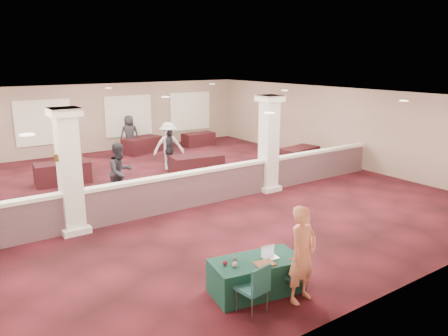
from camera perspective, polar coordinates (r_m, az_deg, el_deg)
ground at (r=14.56m, az=-7.25°, el=-3.39°), size 16.00×16.00×0.00m
wall_back at (r=21.51m, az=-17.33°, el=6.14°), size 16.00×0.04×3.20m
wall_front at (r=8.15m, az=19.48°, el=-6.48°), size 16.00×0.04×3.20m
wall_right at (r=19.11m, az=14.47°, el=5.40°), size 0.04×16.00×3.20m
ceiling at (r=13.94m, az=-7.67°, el=9.25°), size 16.00×16.00×0.02m
partition_wall at (r=13.13m, az=-4.31°, el=-2.67°), size 15.60×0.28×1.10m
column_left at (r=11.56m, az=-19.54°, el=-0.30°), size 0.72×0.72×3.20m
column_right at (r=14.57m, az=5.86°, el=3.31°), size 0.72×0.72×3.20m
sconce_left at (r=11.42m, az=-21.04°, el=1.27°), size 0.12×0.12×0.18m
sconce_right at (r=11.55m, az=-18.36°, el=1.64°), size 0.12×0.12×0.18m
near_table at (r=8.59m, az=4.23°, el=-13.85°), size 1.85×1.15×0.66m
conf_chair_main at (r=8.43m, az=9.51°, el=-13.32°), size 0.42×0.43×0.84m
conf_chair_side at (r=7.82m, az=4.15°, el=-15.04°), size 0.53×0.53×0.93m
woman at (r=8.17m, az=10.22°, el=-11.04°), size 0.72×0.54×1.82m
far_table_front_center at (r=16.66m, az=-3.60°, el=0.35°), size 2.05×1.21×0.79m
far_table_front_right at (r=18.69m, az=9.74°, el=1.58°), size 1.89×1.16×0.72m
far_table_back_left at (r=16.64m, az=-20.32°, el=-0.59°), size 1.95×1.10×0.76m
far_table_back_center at (r=21.01m, az=-10.64°, el=2.95°), size 2.01×1.42×0.74m
far_table_back_right at (r=22.43m, az=-3.37°, el=3.77°), size 1.63×0.84×0.66m
attendee_a at (r=13.98m, az=-13.37°, el=-0.51°), size 0.98×0.70×1.83m
attendee_b at (r=17.63m, az=-7.23°, el=2.89°), size 1.33×0.92×1.90m
attendee_c at (r=17.52m, az=-7.10°, el=2.38°), size 0.89×1.06×1.64m
attendee_d at (r=20.95m, az=-12.24°, el=4.32°), size 0.94×0.60×1.80m
laptop_base at (r=8.53m, az=6.06°, el=-11.57°), size 0.33×0.26×0.02m
laptop_screen at (r=8.56m, az=5.72°, el=-10.65°), size 0.30×0.06×0.20m
screen_glow at (r=8.56m, az=5.74°, el=-10.75°), size 0.27×0.05×0.17m
knitting at (r=8.28m, az=5.32°, el=-12.33°), size 0.40×0.33×0.03m
yarn_cream at (r=8.14m, az=1.43°, el=-12.47°), size 0.10×0.10×0.10m
yarn_red at (r=8.20m, az=0.13°, el=-12.29°), size 0.09×0.09×0.09m
yarn_grey at (r=8.34m, az=1.39°, el=-11.81°), size 0.09×0.09×0.09m
scissors at (r=8.52m, az=8.66°, el=-11.70°), size 0.11×0.05×0.01m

